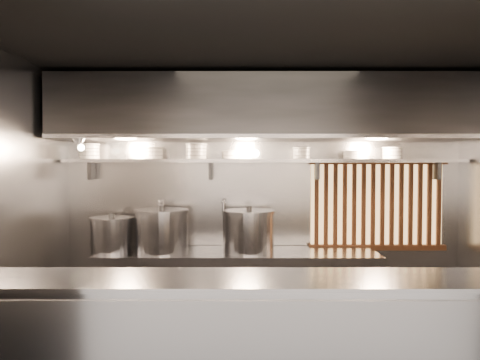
{
  "coord_description": "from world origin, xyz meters",
  "views": [
    {
      "loc": [
        -0.26,
        -3.88,
        1.85
      ],
      "look_at": [
        -0.27,
        0.55,
        1.69
      ],
      "focal_mm": 35.0,
      "sensor_mm": 36.0,
      "label": 1
    }
  ],
  "objects_px": {
    "pendant_bulb": "(256,153)",
    "stock_pot_left": "(112,234)",
    "stock_pot_right": "(249,231)",
    "heat_lamp": "(79,142)",
    "stock_pot_mid": "(162,230)"
  },
  "relations": [
    {
      "from": "pendant_bulb",
      "to": "stock_pot_left",
      "type": "bearing_deg",
      "value": -176.92
    },
    {
      "from": "stock_pot_left",
      "to": "stock_pot_right",
      "type": "xyz_separation_m",
      "value": [
        1.48,
        0.0,
        0.04
      ]
    },
    {
      "from": "heat_lamp",
      "to": "stock_pot_mid",
      "type": "bearing_deg",
      "value": 18.4
    },
    {
      "from": "pendant_bulb",
      "to": "stock_pot_left",
      "type": "xyz_separation_m",
      "value": [
        -1.55,
        -0.08,
        -0.87
      ]
    },
    {
      "from": "stock_pot_mid",
      "to": "stock_pot_right",
      "type": "height_order",
      "value": "stock_pot_mid"
    },
    {
      "from": "heat_lamp",
      "to": "stock_pot_left",
      "type": "height_order",
      "value": "heat_lamp"
    },
    {
      "from": "stock_pot_left",
      "to": "stock_pot_mid",
      "type": "bearing_deg",
      "value": -0.49
    },
    {
      "from": "pendant_bulb",
      "to": "stock_pot_mid",
      "type": "relative_size",
      "value": 0.26
    },
    {
      "from": "pendant_bulb",
      "to": "stock_pot_left",
      "type": "distance_m",
      "value": 1.78
    },
    {
      "from": "heat_lamp",
      "to": "stock_pot_mid",
      "type": "distance_m",
      "value": 1.25
    },
    {
      "from": "pendant_bulb",
      "to": "stock_pot_left",
      "type": "relative_size",
      "value": 0.37
    },
    {
      "from": "stock_pot_mid",
      "to": "heat_lamp",
      "type": "bearing_deg",
      "value": -161.6
    },
    {
      "from": "stock_pot_mid",
      "to": "stock_pot_right",
      "type": "bearing_deg",
      "value": 0.53
    },
    {
      "from": "pendant_bulb",
      "to": "stock_pot_right",
      "type": "height_order",
      "value": "pendant_bulb"
    },
    {
      "from": "stock_pot_left",
      "to": "heat_lamp",
      "type": "bearing_deg",
      "value": -132.98
    }
  ]
}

